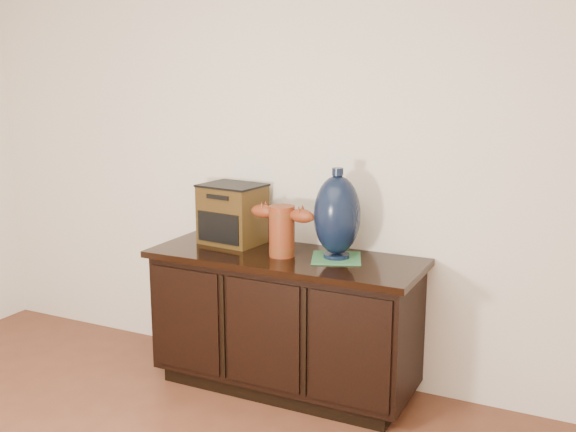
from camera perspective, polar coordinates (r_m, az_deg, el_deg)
The scene contains 6 objects.
sideboard at distance 3.67m, azimuth -0.27°, elevation -8.87°, with size 1.46×0.56×0.75m.
terracotta_vessel at distance 3.49m, azimuth -0.51°, elevation -1.02°, with size 0.38×0.15×0.27m.
tv_radio at distance 3.78m, azimuth -4.72°, elevation 0.19°, with size 0.36×0.31×0.33m.
green_mat at distance 3.49m, azimuth 4.12°, elevation -3.57°, with size 0.25×0.25×0.01m, color #327142.
lamp_base at distance 3.43m, azimuth 4.17°, elevation 0.05°, with size 0.31×0.31×0.47m.
spray_can at distance 3.81m, azimuth -1.97°, elevation -0.97°, with size 0.06×0.06×0.17m.
Camera 1 is at (1.51, -0.84, 1.70)m, focal length 42.00 mm.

